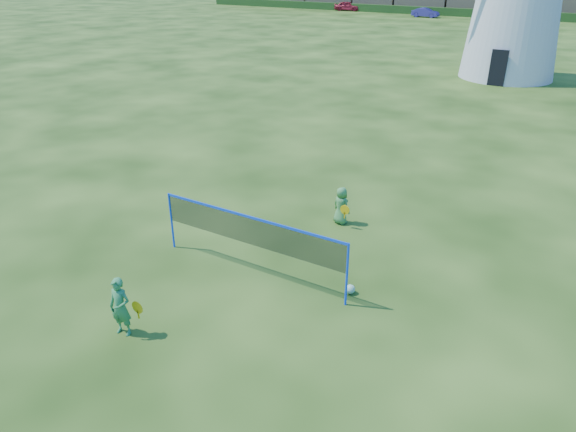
# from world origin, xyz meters

# --- Properties ---
(ground) EXTENTS (220.00, 220.00, 0.00)m
(ground) POSITION_xyz_m (0.00, 0.00, 0.00)
(ground) COLOR black
(ground) RESTS_ON ground
(badminton_net) EXTENTS (5.05, 0.05, 1.55)m
(badminton_net) POSITION_xyz_m (-0.50, -0.04, 1.14)
(badminton_net) COLOR blue
(badminton_net) RESTS_ON ground
(player_girl) EXTENTS (0.68, 0.39, 1.29)m
(player_girl) POSITION_xyz_m (-1.44, -3.24, 0.64)
(player_girl) COLOR #327F43
(player_girl) RESTS_ON ground
(player_boy) EXTENTS (0.67, 0.48, 1.10)m
(player_boy) POSITION_xyz_m (0.16, 3.51, 0.55)
(player_boy) COLOR #448741
(player_boy) RESTS_ON ground
(play_ball) EXTENTS (0.22, 0.22, 0.22)m
(play_ball) POSITION_xyz_m (1.91, 0.42, 0.11)
(play_ball) COLOR green
(play_ball) RESTS_ON ground
(hedge) EXTENTS (62.00, 0.80, 1.00)m
(hedge) POSITION_xyz_m (-22.00, 66.00, 0.50)
(hedge) COLOR #193814
(hedge) RESTS_ON ground
(car_left) EXTENTS (3.97, 2.03, 1.29)m
(car_left) POSITION_xyz_m (-29.02, 65.92, 0.65)
(car_left) COLOR maroon
(car_left) RESTS_ON ground
(car_right) EXTENTS (3.48, 1.24, 1.14)m
(car_right) POSITION_xyz_m (-16.29, 62.50, 0.57)
(car_right) COLOR navy
(car_right) RESTS_ON ground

